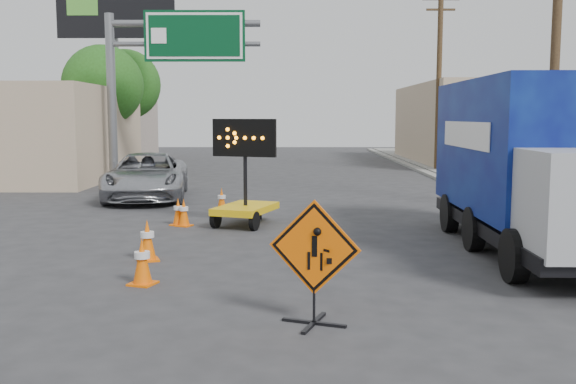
{
  "coord_description": "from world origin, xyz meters",
  "views": [
    {
      "loc": [
        0.72,
        -7.99,
        2.72
      ],
      "look_at": [
        0.67,
        3.4,
        1.38
      ],
      "focal_mm": 40.0,
      "sensor_mm": 36.0,
      "label": 1
    }
  ],
  "objects_px": {
    "pickup_truck": "(147,176)",
    "construction_sign": "(314,259)",
    "arrow_board": "(245,201)",
    "box_truck": "(528,174)"
  },
  "relations": [
    {
      "from": "construction_sign",
      "to": "box_truck",
      "type": "bearing_deg",
      "value": 66.35
    },
    {
      "from": "construction_sign",
      "to": "pickup_truck",
      "type": "bearing_deg",
      "value": 131.55
    },
    {
      "from": "arrow_board",
      "to": "pickup_truck",
      "type": "relative_size",
      "value": 0.49
    },
    {
      "from": "construction_sign",
      "to": "arrow_board",
      "type": "bearing_deg",
      "value": 120.69
    },
    {
      "from": "construction_sign",
      "to": "pickup_truck",
      "type": "distance_m",
      "value": 13.97
    },
    {
      "from": "arrow_board",
      "to": "box_truck",
      "type": "relative_size",
      "value": 0.36
    },
    {
      "from": "construction_sign",
      "to": "arrow_board",
      "type": "xyz_separation_m",
      "value": [
        -1.45,
        7.8,
        -0.27
      ]
    },
    {
      "from": "arrow_board",
      "to": "pickup_truck",
      "type": "xyz_separation_m",
      "value": [
        -3.65,
        5.21,
        0.16
      ]
    },
    {
      "from": "pickup_truck",
      "to": "construction_sign",
      "type": "bearing_deg",
      "value": -76.04
    },
    {
      "from": "box_truck",
      "to": "construction_sign",
      "type": "bearing_deg",
      "value": -132.77
    }
  ]
}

